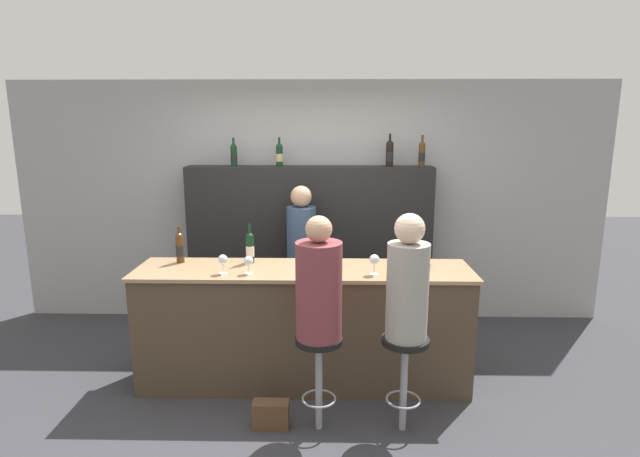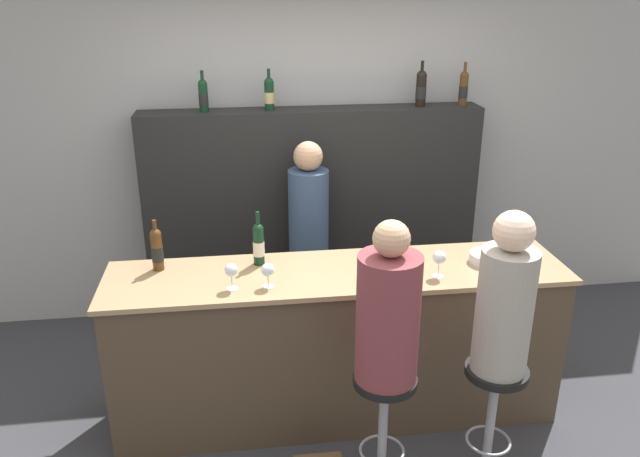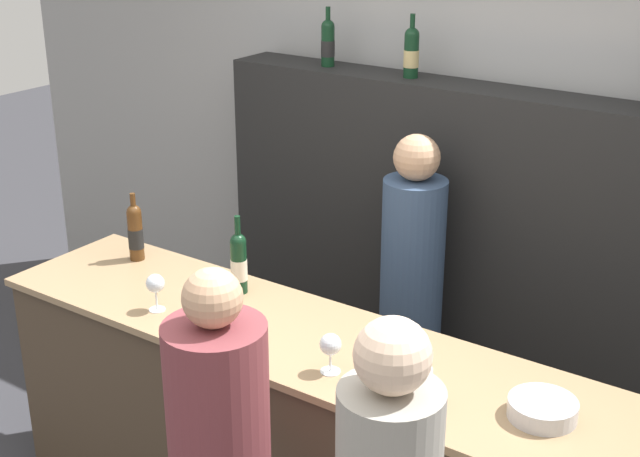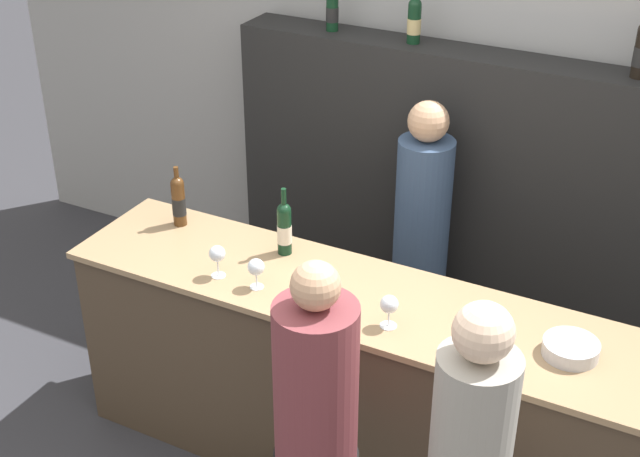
{
  "view_description": "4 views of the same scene",
  "coord_description": "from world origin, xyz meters",
  "px_view_note": "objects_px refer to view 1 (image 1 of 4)",
  "views": [
    {
      "loc": [
        0.21,
        -3.59,
        2.16
      ],
      "look_at": [
        0.14,
        0.23,
        1.35
      ],
      "focal_mm": 28.0,
      "sensor_mm": 36.0,
      "label": 1
    },
    {
      "loc": [
        -0.55,
        -2.99,
        2.58
      ],
      "look_at": [
        -0.12,
        0.21,
        1.31
      ],
      "focal_mm": 35.0,
      "sensor_mm": 36.0,
      "label": 2
    },
    {
      "loc": [
        1.71,
        -2.08,
        2.6
      ],
      "look_at": [
        0.01,
        0.37,
        1.42
      ],
      "focal_mm": 50.0,
      "sensor_mm": 36.0,
      "label": 3
    },
    {
      "loc": [
        1.34,
        -2.64,
        3.14
      ],
      "look_at": [
        -0.19,
        0.3,
        1.28
      ],
      "focal_mm": 50.0,
      "sensor_mm": 36.0,
      "label": 4
    }
  ],
  "objects_px": {
    "wine_glass_3": "(374,260)",
    "guest_seated_right": "(408,284)",
    "wine_glass_2": "(329,262)",
    "bar_stool_left": "(319,359)",
    "handbag": "(271,415)",
    "wine_glass_0": "(223,260)",
    "wine_bottle_backbar_2": "(390,153)",
    "metal_bowl": "(417,266)",
    "bartender": "(302,268)",
    "wine_bottle_counter_1": "(250,247)",
    "wine_bottle_backbar_1": "(279,155)",
    "wine_bottle_backbar_3": "(422,154)",
    "guest_seated_left": "(319,286)",
    "bar_stool_right": "(405,360)",
    "wine_glass_1": "(248,261)",
    "wine_bottle_backbar_0": "(234,155)",
    "wine_bottle_counter_0": "(180,247)"
  },
  "relations": [
    {
      "from": "wine_glass_0",
      "to": "bartender",
      "type": "relative_size",
      "value": 0.1
    },
    {
      "from": "wine_glass_3",
      "to": "guest_seated_right",
      "type": "height_order",
      "value": "guest_seated_right"
    },
    {
      "from": "wine_glass_1",
      "to": "wine_glass_3",
      "type": "xyz_separation_m",
      "value": [
        0.98,
        0.0,
        0.02
      ]
    },
    {
      "from": "guest_seated_left",
      "to": "bar_stool_right",
      "type": "relative_size",
      "value": 1.22
    },
    {
      "from": "wine_bottle_backbar_2",
      "to": "wine_glass_3",
      "type": "relative_size",
      "value": 2.06
    },
    {
      "from": "wine_glass_3",
      "to": "handbag",
      "type": "bearing_deg",
      "value": -146.4
    },
    {
      "from": "wine_bottle_backbar_2",
      "to": "wine_glass_2",
      "type": "distance_m",
      "value": 1.73
    },
    {
      "from": "handbag",
      "to": "wine_glass_2",
      "type": "bearing_deg",
      "value": 50.8
    },
    {
      "from": "metal_bowl",
      "to": "wine_bottle_counter_1",
      "type": "bearing_deg",
      "value": 173.25
    },
    {
      "from": "handbag",
      "to": "bar_stool_left",
      "type": "bearing_deg",
      "value": 0.0
    },
    {
      "from": "bar_stool_right",
      "to": "wine_bottle_backbar_0",
      "type": "bearing_deg",
      "value": 128.12
    },
    {
      "from": "wine_glass_1",
      "to": "bar_stool_right",
      "type": "xyz_separation_m",
      "value": [
        1.16,
        -0.51,
        -0.56
      ]
    },
    {
      "from": "wine_bottle_counter_1",
      "to": "wine_bottle_backbar_1",
      "type": "bearing_deg",
      "value": 82.45
    },
    {
      "from": "wine_bottle_backbar_3",
      "to": "guest_seated_left",
      "type": "height_order",
      "value": "wine_bottle_backbar_3"
    },
    {
      "from": "wine_bottle_backbar_3",
      "to": "bar_stool_right",
      "type": "height_order",
      "value": "wine_bottle_backbar_3"
    },
    {
      "from": "bar_stool_left",
      "to": "guest_seated_left",
      "type": "relative_size",
      "value": 0.82
    },
    {
      "from": "bartender",
      "to": "handbag",
      "type": "distance_m",
      "value": 1.71
    },
    {
      "from": "bar_stool_left",
      "to": "handbag",
      "type": "bearing_deg",
      "value": 180.0
    },
    {
      "from": "bar_stool_right",
      "to": "wine_bottle_backbar_1",
      "type": "bearing_deg",
      "value": 118.44
    },
    {
      "from": "bartender",
      "to": "wine_bottle_counter_1",
      "type": "bearing_deg",
      "value": -116.95
    },
    {
      "from": "wine_glass_3",
      "to": "metal_bowl",
      "type": "relative_size",
      "value": 0.73
    },
    {
      "from": "wine_glass_1",
      "to": "bar_stool_right",
      "type": "distance_m",
      "value": 1.39
    },
    {
      "from": "wine_bottle_backbar_3",
      "to": "guest_seated_left",
      "type": "distance_m",
      "value": 2.32
    },
    {
      "from": "wine_bottle_counter_1",
      "to": "bartender",
      "type": "height_order",
      "value": "bartender"
    },
    {
      "from": "guest_seated_left",
      "to": "wine_bottle_counter_0",
      "type": "bearing_deg",
      "value": 145.35
    },
    {
      "from": "wine_bottle_backbar_1",
      "to": "metal_bowl",
      "type": "bearing_deg",
      "value": -46.2
    },
    {
      "from": "wine_glass_2",
      "to": "metal_bowl",
      "type": "xyz_separation_m",
      "value": [
        0.71,
        0.15,
        -0.07
      ]
    },
    {
      "from": "wine_bottle_backbar_2",
      "to": "guest_seated_right",
      "type": "xyz_separation_m",
      "value": [
        -0.08,
        -1.94,
        -0.76
      ]
    },
    {
      "from": "wine_glass_0",
      "to": "bar_stool_left",
      "type": "xyz_separation_m",
      "value": [
        0.76,
        -0.51,
        -0.58
      ]
    },
    {
      "from": "wine_glass_2",
      "to": "bartender",
      "type": "distance_m",
      "value": 1.17
    },
    {
      "from": "wine_bottle_backbar_3",
      "to": "guest_seated_right",
      "type": "relative_size",
      "value": 0.37
    },
    {
      "from": "wine_glass_3",
      "to": "guest_seated_left",
      "type": "height_order",
      "value": "guest_seated_left"
    },
    {
      "from": "wine_bottle_backbar_3",
      "to": "wine_glass_0",
      "type": "height_order",
      "value": "wine_bottle_backbar_3"
    },
    {
      "from": "wine_bottle_backbar_2",
      "to": "wine_glass_0",
      "type": "distance_m",
      "value": 2.16
    },
    {
      "from": "bar_stool_right",
      "to": "wine_glass_3",
      "type": "bearing_deg",
      "value": 109.64
    },
    {
      "from": "bar_stool_right",
      "to": "metal_bowl",
      "type": "bearing_deg",
      "value": 75.08
    },
    {
      "from": "wine_glass_0",
      "to": "handbag",
      "type": "xyz_separation_m",
      "value": [
        0.41,
        -0.51,
        -1.01
      ]
    },
    {
      "from": "wine_glass_1",
      "to": "bar_stool_right",
      "type": "height_order",
      "value": "wine_glass_1"
    },
    {
      "from": "wine_bottle_backbar_2",
      "to": "wine_glass_1",
      "type": "bearing_deg",
      "value": -130.97
    },
    {
      "from": "wine_bottle_backbar_0",
      "to": "wine_bottle_backbar_3",
      "type": "xyz_separation_m",
      "value": [
        1.93,
        0.0,
        0.01
      ]
    },
    {
      "from": "wine_glass_2",
      "to": "guest_seated_right",
      "type": "relative_size",
      "value": 0.17
    },
    {
      "from": "wine_glass_0",
      "to": "wine_bottle_backbar_1",
      "type": "bearing_deg",
      "value": 77.73
    },
    {
      "from": "wine_bottle_backbar_0",
      "to": "bar_stool_right",
      "type": "height_order",
      "value": "wine_bottle_backbar_0"
    },
    {
      "from": "wine_bottle_counter_1",
      "to": "guest_seated_right",
      "type": "height_order",
      "value": "guest_seated_right"
    },
    {
      "from": "wine_glass_0",
      "to": "wine_glass_1",
      "type": "xyz_separation_m",
      "value": [
        0.2,
        0.0,
        -0.01
      ]
    },
    {
      "from": "wine_bottle_counter_1",
      "to": "guest_seated_right",
      "type": "xyz_separation_m",
      "value": [
        1.2,
        -0.82,
        -0.04
      ]
    },
    {
      "from": "metal_bowl",
      "to": "wine_bottle_backbar_0",
      "type": "bearing_deg",
      "value": 143.01
    },
    {
      "from": "wine_glass_0",
      "to": "guest_seated_left",
      "type": "height_order",
      "value": "guest_seated_left"
    },
    {
      "from": "wine_bottle_backbar_0",
      "to": "handbag",
      "type": "relative_size",
      "value": 1.12
    },
    {
      "from": "metal_bowl",
      "to": "bartender",
      "type": "height_order",
      "value": "bartender"
    }
  ]
}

